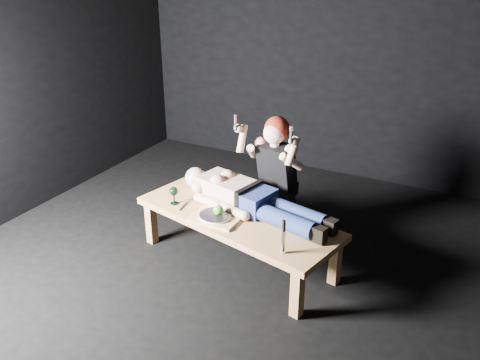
{
  "coord_description": "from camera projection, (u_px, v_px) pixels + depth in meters",
  "views": [
    {
      "loc": [
        1.59,
        -3.04,
        2.48
      ],
      "look_at": [
        -0.16,
        0.3,
        0.75
      ],
      "focal_mm": 38.15,
      "sensor_mm": 36.0,
      "label": 1
    }
  ],
  "objects": [
    {
      "name": "ground",
      "position": [
        241.0,
        281.0,
        4.15
      ],
      "size": [
        5.0,
        5.0,
        0.0
      ],
      "primitive_type": "plane",
      "color": "black",
      "rests_on": "ground"
    },
    {
      "name": "carving_knife",
      "position": [
        283.0,
        237.0,
        3.65
      ],
      "size": [
        0.04,
        0.05,
        0.27
      ],
      "primitive_type": null,
      "rotation": [
        0.0,
        0.0,
        -0.22
      ],
      "color": "#B2B2B7",
      "rests_on": "table"
    },
    {
      "name": "plate",
      "position": [
        215.0,
        216.0,
        4.15
      ],
      "size": [
        0.27,
        0.27,
        0.02
      ],
      "primitive_type": "cylinder",
      "rotation": [
        0.0,
        0.0,
        0.02
      ],
      "color": "white",
      "rests_on": "serving_tray"
    },
    {
      "name": "fork_flat",
      "position": [
        184.0,
        206.0,
        4.37
      ],
      "size": [
        0.05,
        0.19,
        0.01
      ],
      "primitive_type": "cube",
      "rotation": [
        0.0,
        0.0,
        0.18
      ],
      "color": "#B2B2B7",
      "rests_on": "table"
    },
    {
      "name": "lying_man",
      "position": [
        254.0,
        197.0,
        4.26
      ],
      "size": [
        1.76,
        0.86,
        0.25
      ],
      "primitive_type": null,
      "rotation": [
        0.0,
        0.0,
        -0.22
      ],
      "color": "#D4A68C",
      "rests_on": "table"
    },
    {
      "name": "serving_tray",
      "position": [
        216.0,
        218.0,
        4.16
      ],
      "size": [
        0.4,
        0.29,
        0.02
      ],
      "primitive_type": "cube",
      "rotation": [
        0.0,
        0.0,
        0.02
      ],
      "color": "tan",
      "rests_on": "table"
    },
    {
      "name": "spoon_flat",
      "position": [
        227.0,
        220.0,
        4.15
      ],
      "size": [
        0.09,
        0.18,
        0.01
      ],
      "primitive_type": "cube",
      "rotation": [
        0.0,
        0.0,
        0.39
      ],
      "color": "#B2B2B7",
      "rests_on": "table"
    },
    {
      "name": "goblet",
      "position": [
        174.0,
        195.0,
        4.38
      ],
      "size": [
        0.09,
        0.09,
        0.16
      ],
      "primitive_type": null,
      "rotation": [
        0.0,
        0.0,
        -0.22
      ],
      "color": "black",
      "rests_on": "table"
    },
    {
      "name": "table",
      "position": [
        237.0,
        238.0,
        4.33
      ],
      "size": [
        1.88,
        1.03,
        0.45
      ],
      "primitive_type": "cube",
      "rotation": [
        0.0,
        0.0,
        -0.22
      ],
      "color": "#AB804A",
      "rests_on": "ground"
    },
    {
      "name": "kneeling_woman",
      "position": [
        281.0,
        176.0,
        4.55
      ],
      "size": [
        0.75,
        0.82,
        1.23
      ],
      "primitive_type": null,
      "rotation": [
        0.0,
        0.0,
        -0.14
      ],
      "color": "black",
      "rests_on": "ground"
    },
    {
      "name": "apple",
      "position": [
        218.0,
        210.0,
        4.13
      ],
      "size": [
        0.09,
        0.09,
        0.09
      ],
      "primitive_type": "sphere",
      "color": "#2F8D1C",
      "rests_on": "plate"
    },
    {
      "name": "back_wall",
      "position": [
        348.0,
        46.0,
        5.54
      ],
      "size": [
        5.0,
        0.0,
        5.0
      ],
      "primitive_type": "plane",
      "rotation": [
        1.57,
        0.0,
        0.0
      ],
      "color": "black",
      "rests_on": "ground"
    },
    {
      "name": "knife_flat",
      "position": [
        228.0,
        226.0,
        4.06
      ],
      "size": [
        0.09,
        0.18,
        0.01
      ],
      "primitive_type": "cube",
      "rotation": [
        0.0,
        0.0,
        -0.43
      ],
      "color": "#B2B2B7",
      "rests_on": "table"
    }
  ]
}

